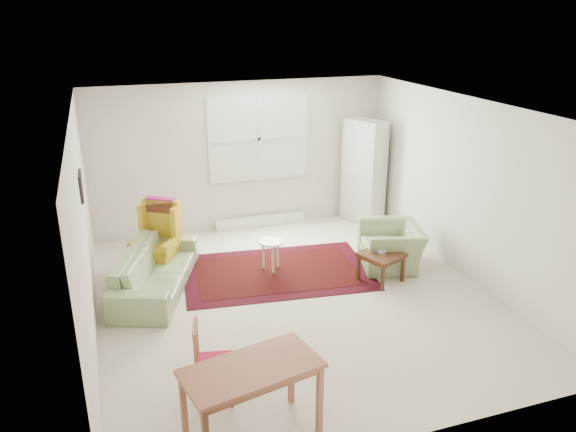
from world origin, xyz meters
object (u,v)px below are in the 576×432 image
object	(u,v)px
desk	(253,403)
coffee_table	(381,267)
wingback_chair	(155,237)
armchair	(391,242)
stool	(271,256)
sofa	(155,263)
cabinet	(364,172)
desk_chair	(215,362)

from	to	relation	value
desk	coffee_table	bearing A→B (deg)	43.68
wingback_chair	armchair	bearing A→B (deg)	15.73
wingback_chair	stool	bearing A→B (deg)	12.11
wingback_chair	stool	size ratio (longest dim) A/B	2.18
sofa	stool	distance (m)	1.66
cabinet	stool	bearing A→B (deg)	-170.95
sofa	wingback_chair	bearing A→B (deg)	13.16
sofa	wingback_chair	size ratio (longest dim) A/B	1.96
stool	cabinet	distance (m)	2.68
sofa	cabinet	bearing A→B (deg)	-47.57
armchair	wingback_chair	distance (m)	3.43
stool	cabinet	size ratio (longest dim) A/B	0.26
stool	desk	bearing A→B (deg)	-109.88
sofa	armchair	xyz separation A→B (m)	(3.37, -0.33, -0.03)
wingback_chair	cabinet	world-z (taller)	cabinet
stool	wingback_chair	bearing A→B (deg)	159.78
cabinet	desk_chair	xyz separation A→B (m)	(-3.51, -4.02, -0.49)
desk_chair	armchair	bearing A→B (deg)	-42.49
cabinet	armchair	bearing A→B (deg)	-127.94
coffee_table	desk	world-z (taller)	desk
armchair	desk_chair	world-z (taller)	desk_chair
armchair	desk_chair	xyz separation A→B (m)	(-3.08, -2.17, 0.05)
stool	cabinet	xyz separation A→B (m)	(2.15, 1.45, 0.68)
desk_chair	sofa	bearing A→B (deg)	19.03
armchair	stool	bearing A→B (deg)	-88.20
stool	armchair	bearing A→B (deg)	-13.18
coffee_table	cabinet	bearing A→B (deg)	70.42
wingback_chair	desk	bearing A→B (deg)	-51.50
desk_chair	coffee_table	bearing A→B (deg)	-44.58
armchair	stool	world-z (taller)	armchair
desk_chair	stool	bearing A→B (deg)	-15.50
armchair	desk_chair	bearing A→B (deg)	-39.83
wingback_chair	stool	world-z (taller)	wingback_chair
cabinet	desk	distance (m)	5.73
armchair	stool	size ratio (longest dim) A/B	2.04
coffee_table	desk_chair	distance (m)	3.24
stool	sofa	bearing A→B (deg)	-177.46
armchair	wingback_chair	world-z (taller)	wingback_chair
sofa	desk_chair	size ratio (longest dim) A/B	2.38
sofa	coffee_table	size ratio (longest dim) A/B	3.85
sofa	desk	world-z (taller)	sofa
sofa	armchair	distance (m)	3.39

